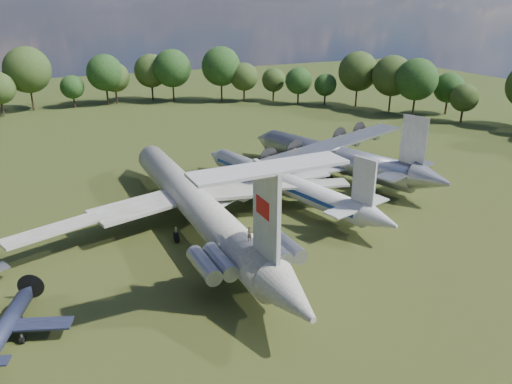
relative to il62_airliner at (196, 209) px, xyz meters
name	(u,v)px	position (x,y,z in m)	size (l,w,h in m)	color
ground	(167,243)	(-4.54, -2.11, -2.90)	(300.00, 300.00, 0.00)	#203E14
il62_airliner	(196,209)	(0.00, 0.00, 0.00)	(45.45, 59.08, 5.79)	silver
tu104_jet	(283,186)	(15.02, 4.42, -0.75)	(32.16, 42.88, 4.29)	silver
an12_transport	(335,161)	(27.61, 9.94, -0.16)	(37.23, 41.61, 5.48)	gray
small_prop_west	(5,331)	(-22.31, -14.72, -1.78)	(11.14, 15.19, 2.23)	black
person_on_il62	(249,234)	(0.36, -16.22, 3.67)	(0.56, 0.37, 1.55)	olive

